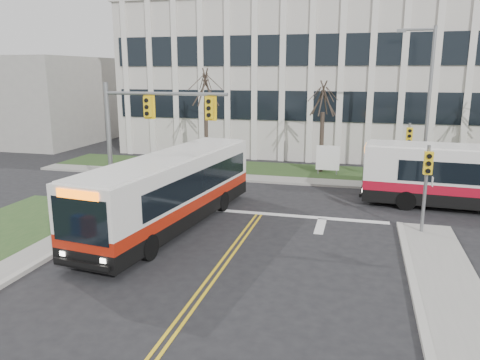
# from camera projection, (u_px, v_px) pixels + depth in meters

# --- Properties ---
(ground) EXTENTS (120.00, 120.00, 0.00)m
(ground) POSITION_uv_depth(u_px,v_px,m) (205.00, 287.00, 14.85)
(ground) COLOR black
(ground) RESTS_ON ground
(sidewalk_cross) EXTENTS (44.00, 1.60, 0.14)m
(sidewalk_cross) POSITION_uv_depth(u_px,v_px,m) (366.00, 185.00, 27.93)
(sidewalk_cross) COLOR #9E9B93
(sidewalk_cross) RESTS_ON ground
(building_lawn) EXTENTS (44.00, 5.00, 0.12)m
(building_lawn) POSITION_uv_depth(u_px,v_px,m) (366.00, 175.00, 30.57)
(building_lawn) COLOR #29481F
(building_lawn) RESTS_ON ground
(office_building) EXTENTS (40.00, 16.00, 12.00)m
(office_building) POSITION_uv_depth(u_px,v_px,m) (370.00, 80.00, 40.54)
(office_building) COLOR beige
(office_building) RESTS_ON ground
(building_annex) EXTENTS (12.00, 12.00, 8.00)m
(building_annex) POSITION_uv_depth(u_px,v_px,m) (35.00, 100.00, 44.83)
(building_annex) COLOR #9E9B93
(building_annex) RESTS_ON ground
(mast_arm_signal) EXTENTS (6.11, 0.38, 6.20)m
(mast_arm_signal) POSITION_uv_depth(u_px,v_px,m) (140.00, 124.00, 22.01)
(mast_arm_signal) COLOR slate
(mast_arm_signal) RESTS_ON ground
(signal_pole_near) EXTENTS (0.34, 0.39, 3.80)m
(signal_pole_near) POSITION_uv_depth(u_px,v_px,m) (427.00, 177.00, 19.02)
(signal_pole_near) COLOR slate
(signal_pole_near) RESTS_ON ground
(signal_pole_far) EXTENTS (0.34, 0.39, 3.80)m
(signal_pole_far) POSITION_uv_depth(u_px,v_px,m) (408.00, 146.00, 27.03)
(signal_pole_far) COLOR slate
(signal_pole_far) RESTS_ON ground
(streetlight) EXTENTS (2.15, 0.25, 9.20)m
(streetlight) POSITION_uv_depth(u_px,v_px,m) (426.00, 98.00, 26.97)
(streetlight) COLOR slate
(streetlight) RESTS_ON ground
(directory_sign) EXTENTS (1.50, 0.12, 2.00)m
(directory_sign) POSITION_uv_depth(u_px,v_px,m) (328.00, 158.00, 30.46)
(directory_sign) COLOR slate
(directory_sign) RESTS_ON ground
(tree_left) EXTENTS (1.80, 1.80, 7.70)m
(tree_left) POSITION_uv_depth(u_px,v_px,m) (205.00, 89.00, 32.04)
(tree_left) COLOR #42352B
(tree_left) RESTS_ON ground
(tree_mid) EXTENTS (1.80, 1.80, 6.82)m
(tree_mid) POSITION_uv_depth(u_px,v_px,m) (323.00, 100.00, 30.40)
(tree_mid) COLOR #42352B
(tree_mid) RESTS_ON ground
(bus_main) EXTENTS (3.96, 11.88, 3.11)m
(bus_main) POSITION_uv_depth(u_px,v_px,m) (171.00, 192.00, 20.42)
(bus_main) COLOR silver
(bus_main) RESTS_ON ground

